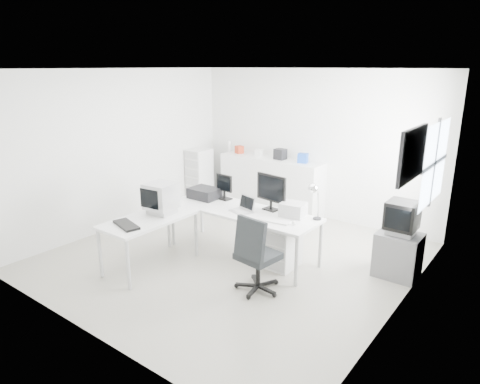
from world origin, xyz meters
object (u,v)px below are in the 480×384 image
Objects in this scene: drawer_pedestal at (283,247)px; office_chair at (258,252)px; main_desk at (242,233)px; crt_tv at (402,218)px; sideboard at (271,184)px; crt_monitor at (161,197)px; lcd_monitor_large at (271,192)px; filing_cabinet at (200,176)px; side_desk at (150,242)px; laser_printer at (293,209)px; lcd_monitor_small at (224,187)px; tv_cabinet at (398,255)px; laptop at (241,205)px; inkjet_printer at (204,193)px.

office_chair reaches higher than drawer_pedestal.
main_desk is 2.32m from crt_tv.
sideboard reaches higher than main_desk.
crt_monitor is at bearing -168.40° from office_chair.
main_desk reaches higher than drawer_pedestal.
lcd_monitor_large is 3.09m from filing_cabinet.
side_desk is at bearing -96.33° from crt_monitor.
laser_printer is at bearing -49.73° from sideboard.
lcd_monitor_large reaches higher than lcd_monitor_small.
drawer_pedestal is at bearing 104.84° from office_chair.
lcd_monitor_large is 0.88× the size of tv_cabinet.
lcd_monitor_small is at bearing -37.63° from filing_cabinet.
filing_cabinet is (-2.42, 1.75, -0.28)m from laptop.
lcd_monitor_large is 0.49m from laptop.
crt_tv is at bearing 22.02° from crt_monitor.
crt_tv is (2.68, 0.51, -0.09)m from lcd_monitor_small.
crt_monitor reaches higher than crt_tv.
office_chair is (0.05, -0.95, -0.31)m from laser_printer.
crt_monitor is (-0.30, -1.10, 0.06)m from lcd_monitor_small.
filing_cabinet is at bearing 118.87° from side_desk.
tv_cabinet is at bearing 55.76° from office_chair.
laptop is (0.90, -0.20, 0.02)m from inkjet_printer.
crt_monitor is (0.00, 0.25, 0.63)m from side_desk.
main_desk is at bearing -160.39° from crt_tv.
side_desk is at bearing -123.50° from lcd_monitor_large.
inkjet_printer is 1.60m from laser_printer.
side_desk is 1.28m from inkjet_printer.
sideboard is at bearing 127.63° from office_chair.
crt_tv is at bearing 16.61° from lcd_monitor_small.
sideboard is (0.01, 2.00, -0.29)m from inkjet_printer.
inkjet_printer reaches higher than tv_cabinet.
lcd_monitor_small is 0.72× the size of lcd_monitor_large.
laser_printer is at bearing 100.56° from office_chair.
inkjet_printer is at bearing 83.67° from crt_monitor.
crt_tv reaches higher than office_chair.
crt_tv is (2.13, 0.76, 0.48)m from main_desk.
sideboard is at bearing 122.82° from laser_printer.
laser_printer is (1.60, 1.32, 0.47)m from side_desk.
lcd_monitor_small reaches higher than drawer_pedestal.
filing_cabinet is at bearing 134.22° from inkjet_printer.
tv_cabinet is (1.43, 0.71, 0.02)m from drawer_pedestal.
lcd_monitor_small is 2.32m from filing_cabinet.
inkjet_printer is 0.95× the size of crt_tv.
lcd_monitor_small is (0.30, 1.35, 0.57)m from side_desk.
lcd_monitor_large reaches higher than drawer_pedestal.
side_desk is 4.19× the size of laptop.
crt_monitor is 2.98m from sideboard.
lcd_monitor_small is at bearing -171.87° from lcd_monitor_large.
crt_monitor is (0.00, -0.95, 0.17)m from inkjet_printer.
side_desk is 3.55m from crt_tv.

